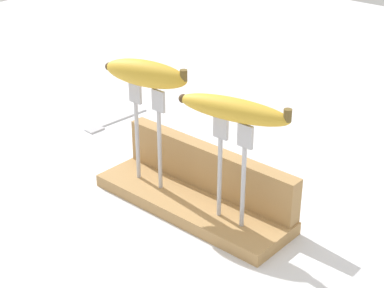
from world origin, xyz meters
name	(u,v)px	position (x,y,z in m)	size (l,w,h in m)	color
ground_plane	(192,208)	(0.00, 0.00, 0.00)	(3.00, 3.00, 0.00)	silver
wooden_board	(192,203)	(0.00, 0.00, 0.01)	(0.36, 0.11, 0.02)	#A87F4C
board_backstop	(209,168)	(0.00, 0.04, 0.06)	(0.35, 0.03, 0.08)	#A87F4C
fork_stand_left	(148,126)	(-0.09, -0.01, 0.13)	(0.08, 0.01, 0.18)	#B2B2B7
fork_stand_right	(232,162)	(0.09, -0.01, 0.13)	(0.07, 0.01, 0.17)	#B2B2B7
banana_raised_left	(146,74)	(-0.09, -0.01, 0.22)	(0.16, 0.08, 0.04)	gold
banana_raised_right	(234,109)	(0.09, -0.01, 0.21)	(0.18, 0.07, 0.04)	gold
fork_fallen_near	(109,123)	(-0.36, 0.13, 0.00)	(0.03, 0.16, 0.01)	#B2B2B7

